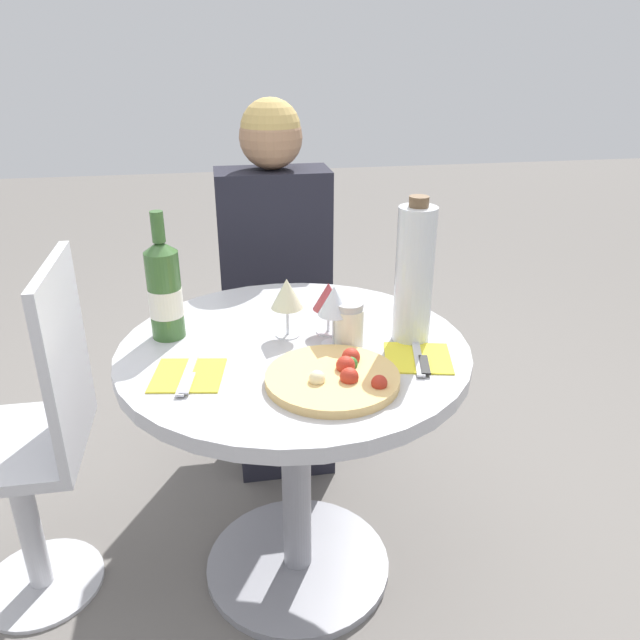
{
  "coord_description": "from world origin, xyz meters",
  "views": [
    {
      "loc": [
        -0.17,
        -1.33,
        1.37
      ],
      "look_at": [
        0.05,
        -0.09,
        0.81
      ],
      "focal_mm": 35.0,
      "sensor_mm": 36.0,
      "label": 1
    }
  ],
  "objects": [
    {
      "name": "sugar_shaker",
      "position": [
        0.13,
        -0.02,
        0.76
      ],
      "size": [
        0.07,
        0.07,
        0.11
      ],
      "color": "silver",
      "rests_on": "dining_table"
    },
    {
      "name": "chair_behind_diner",
      "position": [
        0.03,
        0.76,
        0.46
      ],
      "size": [
        0.36,
        0.36,
        0.92
      ],
      "rotation": [
        0.0,
        0.0,
        3.14
      ],
      "color": "silver",
      "rests_on": "ground_plane"
    },
    {
      "name": "pizza_large",
      "position": [
        0.06,
        -0.19,
        0.72
      ],
      "size": [
        0.29,
        0.29,
        0.05
      ],
      "color": "#DBB26B",
      "rests_on": "dining_table"
    },
    {
      "name": "wine_bottle",
      "position": [
        -0.3,
        0.1,
        0.83
      ],
      "size": [
        0.08,
        0.08,
        0.31
      ],
      "color": "#38602D",
      "rests_on": "dining_table"
    },
    {
      "name": "place_setting_right",
      "position": [
        0.27,
        -0.12,
        0.71
      ],
      "size": [
        0.18,
        0.19,
        0.01
      ],
      "color": "yellow",
      "rests_on": "dining_table"
    },
    {
      "name": "place_setting_left",
      "position": [
        -0.25,
        -0.11,
        0.71
      ],
      "size": [
        0.17,
        0.19,
        0.01
      ],
      "color": "yellow",
      "rests_on": "dining_table"
    },
    {
      "name": "seated_diner",
      "position": [
        0.03,
        0.63,
        0.56
      ],
      "size": [
        0.37,
        0.41,
        1.22
      ],
      "rotation": [
        0.0,
        0.0,
        3.14
      ],
      "color": "black",
      "rests_on": "ground_plane"
    },
    {
      "name": "dining_table",
      "position": [
        0.0,
        0.0,
        0.53
      ],
      "size": [
        0.84,
        0.84,
        0.71
      ],
      "color": "gray",
      "rests_on": "ground_plane"
    },
    {
      "name": "chair_empty_side",
      "position": [
        -0.64,
        0.06,
        0.46
      ],
      "size": [
        0.36,
        0.36,
        0.92
      ],
      "rotation": [
        0.0,
        0.0,
        1.57
      ],
      "color": "silver",
      "rests_on": "ground_plane"
    },
    {
      "name": "wine_glass_back_right",
      "position": [
        0.09,
        0.06,
        0.8
      ],
      "size": [
        0.08,
        0.08,
        0.13
      ],
      "color": "silver",
      "rests_on": "dining_table"
    },
    {
      "name": "wine_glass_front_right",
      "position": [
        0.09,
        -0.01,
        0.82
      ],
      "size": [
        0.08,
        0.08,
        0.15
      ],
      "color": "silver",
      "rests_on": "dining_table"
    },
    {
      "name": "tall_carafe",
      "position": [
        0.29,
        -0.01,
        0.88
      ],
      "size": [
        0.09,
        0.09,
        0.35
      ],
      "color": "silver",
      "rests_on": "dining_table"
    },
    {
      "name": "wine_glass_back_left",
      "position": [
        -0.01,
        0.06,
        0.82
      ],
      "size": [
        0.08,
        0.08,
        0.15
      ],
      "color": "silver",
      "rests_on": "dining_table"
    },
    {
      "name": "ground_plane",
      "position": [
        0.0,
        0.0,
        0.0
      ],
      "size": [
        12.0,
        12.0,
        0.0
      ],
      "primitive_type": "plane",
      "color": "slate",
      "rests_on": "ground"
    }
  ]
}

